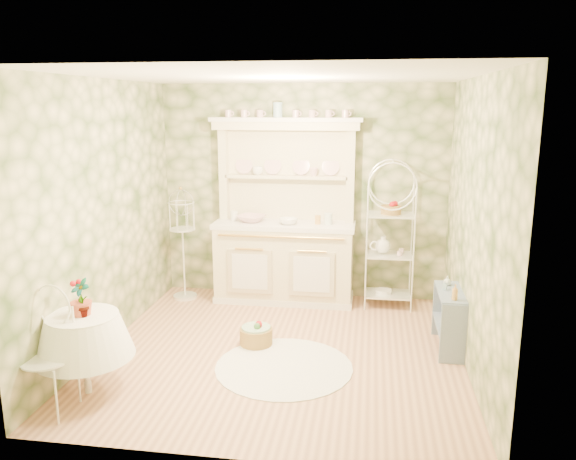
# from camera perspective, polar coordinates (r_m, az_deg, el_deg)

# --- Properties ---
(floor) EXTENTS (3.60, 3.60, 0.00)m
(floor) POSITION_cam_1_polar(r_m,az_deg,el_deg) (5.82, -0.74, -12.20)
(floor) COLOR tan
(floor) RESTS_ON ground
(ceiling) EXTENTS (3.60, 3.60, 0.00)m
(ceiling) POSITION_cam_1_polar(r_m,az_deg,el_deg) (5.29, -0.83, 15.39)
(ceiling) COLOR white
(ceiling) RESTS_ON floor
(wall_left) EXTENTS (3.60, 3.60, 0.00)m
(wall_left) POSITION_cam_1_polar(r_m,az_deg,el_deg) (5.95, -18.16, 1.39)
(wall_left) COLOR beige
(wall_left) RESTS_ON floor
(wall_right) EXTENTS (3.60, 3.60, 0.00)m
(wall_right) POSITION_cam_1_polar(r_m,az_deg,el_deg) (5.41, 18.38, 0.30)
(wall_right) COLOR beige
(wall_right) RESTS_ON floor
(wall_back) EXTENTS (3.60, 3.60, 0.00)m
(wall_back) POSITION_cam_1_polar(r_m,az_deg,el_deg) (7.15, 1.54, 3.83)
(wall_back) COLOR beige
(wall_back) RESTS_ON floor
(wall_front) EXTENTS (3.60, 3.60, 0.00)m
(wall_front) POSITION_cam_1_polar(r_m,az_deg,el_deg) (3.69, -5.30, -4.74)
(wall_front) COLOR beige
(wall_front) RESTS_ON floor
(kitchen_dresser) EXTENTS (1.87, 0.61, 2.29)m
(kitchen_dresser) POSITION_cam_1_polar(r_m,az_deg,el_deg) (6.94, -0.39, 1.84)
(kitchen_dresser) COLOR beige
(kitchen_dresser) RESTS_ON floor
(bakers_rack) EXTENTS (0.58, 0.42, 1.87)m
(bakers_rack) POSITION_cam_1_polar(r_m,az_deg,el_deg) (6.89, 10.33, -0.23)
(bakers_rack) COLOR white
(bakers_rack) RESTS_ON floor
(side_shelf) EXTENTS (0.27, 0.72, 0.62)m
(side_shelf) POSITION_cam_1_polar(r_m,az_deg,el_deg) (5.99, 16.03, -8.79)
(side_shelf) COLOR #7688A5
(side_shelf) RESTS_ON floor
(round_table) EXTENTS (0.76, 0.76, 0.67)m
(round_table) POSITION_cam_1_polar(r_m,az_deg,el_deg) (5.22, -19.88, -12.03)
(round_table) COLOR white
(round_table) RESTS_ON floor
(cafe_chair) EXTENTS (0.51, 0.51, 0.96)m
(cafe_chair) POSITION_cam_1_polar(r_m,az_deg,el_deg) (4.99, -23.44, -11.73)
(cafe_chair) COLOR white
(cafe_chair) RESTS_ON floor
(birdcage_stand) EXTENTS (0.38, 0.38, 1.50)m
(birdcage_stand) POSITION_cam_1_polar(r_m,az_deg,el_deg) (7.22, -10.64, -1.15)
(birdcage_stand) COLOR white
(birdcage_stand) RESTS_ON floor
(floor_basket) EXTENTS (0.46, 0.46, 0.24)m
(floor_basket) POSITION_cam_1_polar(r_m,az_deg,el_deg) (5.93, -3.26, -10.48)
(floor_basket) COLOR #A17A3D
(floor_basket) RESTS_ON floor
(lace_rug) EXTENTS (1.46, 1.46, 0.01)m
(lace_rug) POSITION_cam_1_polar(r_m,az_deg,el_deg) (5.50, -0.42, -13.72)
(lace_rug) COLOR white
(lace_rug) RESTS_ON floor
(bowl_floral) EXTENTS (0.43, 0.43, 0.08)m
(bowl_floral) POSITION_cam_1_polar(r_m,az_deg,el_deg) (7.04, -3.74, 0.91)
(bowl_floral) COLOR white
(bowl_floral) RESTS_ON kitchen_dresser
(bowl_white) EXTENTS (0.29, 0.29, 0.07)m
(bowl_white) POSITION_cam_1_polar(r_m,az_deg,el_deg) (6.87, 0.04, 0.65)
(bowl_white) COLOR white
(bowl_white) RESTS_ON kitchen_dresser
(cup_left) EXTENTS (0.16, 0.16, 0.11)m
(cup_left) POSITION_cam_1_polar(r_m,az_deg,el_deg) (7.09, -3.09, 5.86)
(cup_left) COLOR white
(cup_left) RESTS_ON kitchen_dresser
(cup_right) EXTENTS (0.14, 0.14, 0.10)m
(cup_right) POSITION_cam_1_polar(r_m,az_deg,el_deg) (6.98, 2.63, 5.76)
(cup_right) COLOR white
(cup_right) RESTS_ON kitchen_dresser
(potted_geranium) EXTENTS (0.20, 0.17, 0.33)m
(potted_geranium) POSITION_cam_1_polar(r_m,az_deg,el_deg) (5.00, -20.22, -6.80)
(potted_geranium) COLOR #3F7238
(potted_geranium) RESTS_ON round_table
(bottle_amber) EXTENTS (0.07, 0.07, 0.16)m
(bottle_amber) POSITION_cam_1_polar(r_m,az_deg,el_deg) (5.62, 16.60, -6.19)
(bottle_amber) COLOR gold
(bottle_amber) RESTS_ON side_shelf
(bottle_blue) EXTENTS (0.05, 0.05, 0.09)m
(bottle_blue) POSITION_cam_1_polar(r_m,az_deg,el_deg) (5.91, 15.62, -5.52)
(bottle_blue) COLOR #96BCCE
(bottle_blue) RESTS_ON side_shelf
(bottle_glass) EXTENTS (0.09, 0.09, 0.10)m
(bottle_glass) POSITION_cam_1_polar(r_m,az_deg,el_deg) (6.06, 15.87, -5.13)
(bottle_glass) COLOR silver
(bottle_glass) RESTS_ON side_shelf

